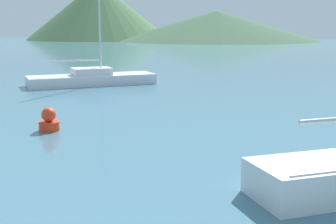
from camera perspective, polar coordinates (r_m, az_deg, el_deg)
The scene contains 4 objects.
sailboat_inner at distance 28.84m, azimuth -9.26°, elevation 4.09°, with size 7.36×6.34×7.25m.
buoy_marker at distance 16.76m, azimuth -14.31°, elevation -1.09°, with size 0.71×0.71×0.82m.
hill_west at distance 112.42m, azimuth -8.46°, elevation 12.16°, with size 33.39×33.39×13.36m.
hill_central at distance 104.67m, azimuth 5.92°, elevation 10.41°, with size 44.68×44.68×6.34m.
Camera 1 is at (4.06, 1.37, 3.68)m, focal length 50.00 mm.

